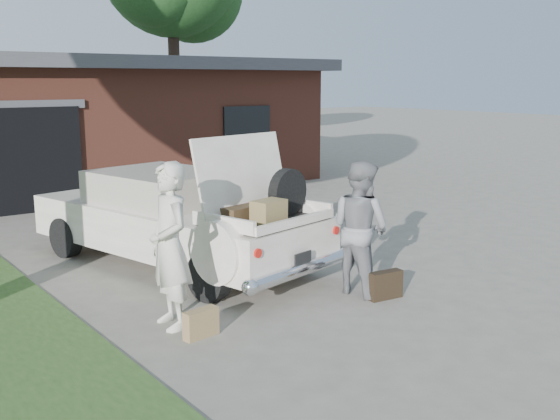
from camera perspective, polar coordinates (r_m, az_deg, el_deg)
ground at (r=8.26m, az=2.53°, el=-8.16°), size 90.00×90.00×0.00m
house at (r=18.49m, az=-18.32°, el=7.35°), size 12.80×7.80×3.30m
sedan at (r=9.91m, az=-9.06°, el=-0.67°), size 2.92×5.22×2.03m
woman_left at (r=7.36m, az=-9.58°, el=-3.11°), size 0.51×0.72×1.88m
woman_right at (r=8.51m, az=6.98°, el=-1.54°), size 0.75×0.91×1.75m
suitcase_left at (r=7.24m, az=-6.90°, el=-9.77°), size 0.42×0.18×0.31m
suitcase_right at (r=8.50m, az=9.15°, el=-6.47°), size 0.48×0.20×0.36m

